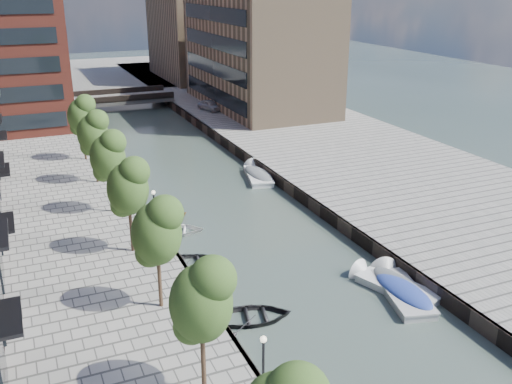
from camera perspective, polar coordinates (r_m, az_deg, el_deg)
water at (r=52.22m, az=-6.39°, el=1.57°), size 300.00×300.00×0.00m
quay_right at (r=58.47m, az=8.76°, el=4.04°), size 20.00×140.00×1.00m
quay_wall_left at (r=50.75m, az=-13.00°, el=1.19°), size 0.25×140.00×1.00m
quay_wall_right at (r=54.04m, az=-0.22°, el=2.91°), size 0.25×140.00×1.00m
far_closure at (r=109.53m, az=-15.98°, el=11.14°), size 80.00×40.00×1.00m
tan_block_near at (r=76.15m, az=0.13°, el=13.83°), size 12.00×25.00×14.00m
tan_block_far at (r=100.33m, az=-6.03°, el=15.90°), size 12.00×20.00×16.00m
bridge at (r=82.09m, az=-13.19°, el=9.12°), size 13.00×6.00×1.30m
tree_1 at (r=22.40m, az=-5.53°, el=-10.52°), size 2.50×2.50×5.95m
tree_2 at (r=28.43m, az=-9.94°, el=-3.71°), size 2.50×2.50×5.95m
tree_3 at (r=34.82m, az=-12.73°, el=0.67°), size 2.50×2.50×5.95m
tree_4 at (r=41.41m, az=-14.64°, el=3.68°), size 2.50×2.50×5.95m
tree_5 at (r=48.12m, az=-16.03°, el=5.85°), size 2.50×2.50×5.95m
tree_6 at (r=54.89m, az=-17.09°, el=7.48°), size 2.50×2.50×5.95m
lamp_0 at (r=21.47m, az=0.73°, el=-17.77°), size 0.24×0.24×4.12m
lamp_1 at (r=34.78m, az=-10.08°, el=-2.33°), size 0.24×0.24×4.12m
lamp_2 at (r=49.70m, az=-14.51°, el=4.30°), size 0.24×0.24×4.12m
sloop_1 at (r=30.76m, az=-0.36°, el=-12.65°), size 4.82×3.93×0.88m
sloop_2 at (r=42.13m, az=-9.45°, el=-3.33°), size 5.67×4.90×0.99m
sloop_3 at (r=40.81m, az=-8.11°, el=-4.06°), size 4.84×4.13×0.85m
sloop_4 at (r=36.28m, az=-6.79°, el=-7.28°), size 4.54×3.55×0.86m
motorboat_1 at (r=34.33m, az=13.29°, el=-9.03°), size 3.49×5.60×1.77m
motorboat_3 at (r=33.98m, az=14.12°, el=-9.41°), size 3.28×5.93×1.88m
motorboat_4 at (r=51.67m, az=0.15°, el=1.76°), size 3.25×5.96×1.89m
car at (r=74.35m, az=-4.64°, el=8.66°), size 2.63×4.22×1.34m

